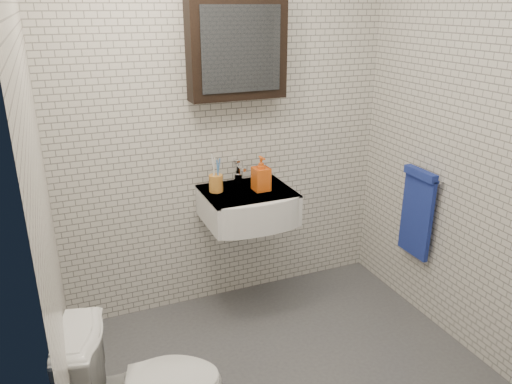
{
  "coord_description": "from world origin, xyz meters",
  "views": [
    {
      "loc": [
        -1.03,
        -1.95,
        1.95
      ],
      "look_at": [
        -0.03,
        0.45,
        0.96
      ],
      "focal_mm": 35.0,
      "sensor_mm": 36.0,
      "label": 1
    }
  ],
  "objects": [
    {
      "name": "room_shell",
      "position": [
        0.0,
        0.0,
        1.47
      ],
      "size": [
        2.22,
        2.02,
        2.51
      ],
      "color": "silver",
      "rests_on": "ground"
    },
    {
      "name": "faucet",
      "position": [
        0.05,
        0.93,
        0.92
      ],
      "size": [
        0.06,
        0.2,
        0.15
      ],
      "color": "silver",
      "rests_on": "washbasin"
    },
    {
      "name": "ground",
      "position": [
        0.0,
        0.0,
        0.01
      ],
      "size": [
        2.2,
        2.0,
        0.01
      ],
      "primitive_type": "cube",
      "color": "#47494E",
      "rests_on": "ground"
    },
    {
      "name": "soap_bottle",
      "position": [
        0.13,
        0.75,
        0.96
      ],
      "size": [
        0.1,
        0.11,
        0.22
      ],
      "primitive_type": "imported",
      "rotation": [
        0.0,
        0.0,
        0.05
      ],
      "color": "orange",
      "rests_on": "washbasin"
    },
    {
      "name": "toothbrush_cup",
      "position": [
        -0.14,
        0.84,
        0.91
      ],
      "size": [
        0.09,
        0.09,
        0.24
      ],
      "rotation": [
        0.0,
        0.0,
        -0.08
      ],
      "color": "#CA8332",
      "rests_on": "washbasin"
    },
    {
      "name": "washbasin",
      "position": [
        0.05,
        0.73,
        0.76
      ],
      "size": [
        0.55,
        0.5,
        0.2
      ],
      "color": "white",
      "rests_on": "room_shell"
    },
    {
      "name": "mirror_cabinet",
      "position": [
        0.05,
        0.93,
        1.7
      ],
      "size": [
        0.6,
        0.15,
        0.6
      ],
      "color": "black",
      "rests_on": "room_shell"
    },
    {
      "name": "towel_rail",
      "position": [
        1.04,
        0.35,
        0.72
      ],
      "size": [
        0.09,
        0.3,
        0.58
      ],
      "color": "silver",
      "rests_on": "room_shell"
    }
  ]
}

